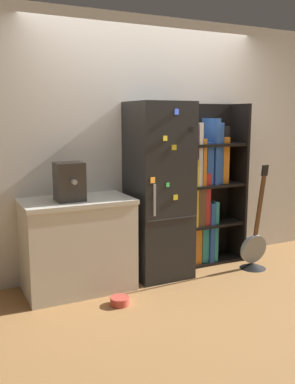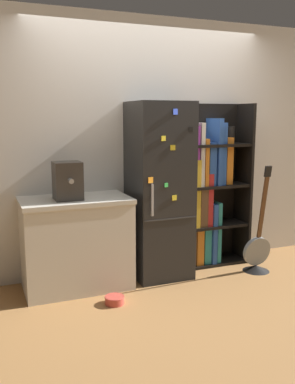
% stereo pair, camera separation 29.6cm
% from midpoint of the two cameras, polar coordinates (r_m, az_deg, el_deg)
% --- Properties ---
extents(ground_plane, '(16.00, 16.00, 0.00)m').
position_cam_midpoint_polar(ground_plane, '(4.35, 0.53, -11.59)').
color(ground_plane, '#A87542').
extents(wall_back, '(8.00, 0.05, 2.60)m').
position_cam_midpoint_polar(wall_back, '(4.49, -2.18, 6.14)').
color(wall_back, silver).
rests_on(wall_back, ground_plane).
extents(refrigerator, '(0.56, 0.58, 1.75)m').
position_cam_midpoint_polar(refrigerator, '(4.26, -0.49, 0.17)').
color(refrigerator, black).
rests_on(refrigerator, ground_plane).
extents(bookshelf, '(0.75, 0.35, 1.74)m').
position_cam_midpoint_polar(bookshelf, '(4.68, 5.66, 0.16)').
color(bookshelf, black).
rests_on(bookshelf, ground_plane).
extents(kitchen_counter, '(1.00, 0.60, 0.86)m').
position_cam_midpoint_polar(kitchen_counter, '(4.07, -11.40, -6.89)').
color(kitchen_counter, beige).
rests_on(kitchen_counter, ground_plane).
extents(espresso_machine, '(0.25, 0.29, 0.34)m').
position_cam_midpoint_polar(espresso_machine, '(3.88, -12.53, 1.35)').
color(espresso_machine, '#38332D').
rests_on(espresso_machine, kitchen_counter).
extents(guitar, '(0.31, 0.28, 1.13)m').
position_cam_midpoint_polar(guitar, '(4.70, 12.22, -8.00)').
color(guitar, black).
rests_on(guitar, ground_plane).
extents(pet_bowl, '(0.17, 0.17, 0.07)m').
position_cam_midpoint_polar(pet_bowl, '(3.82, -6.00, -14.21)').
color(pet_bowl, '#D84C3F').
rests_on(pet_bowl, ground_plane).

